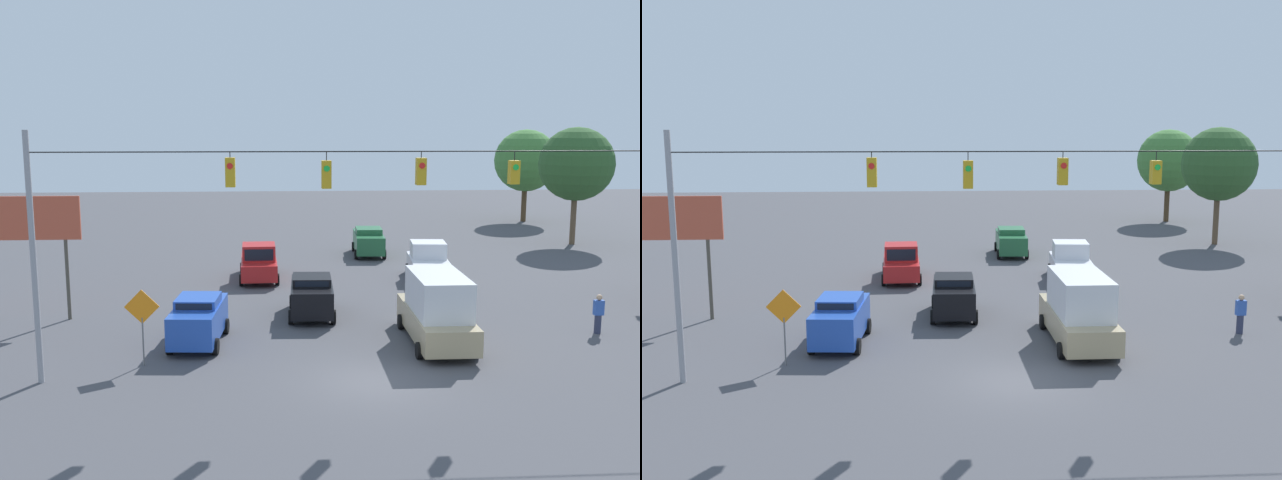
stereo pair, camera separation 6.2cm
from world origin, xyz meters
The scene contains 16 objects.
ground_plane centered at (0.00, 0.00, 0.00)m, with size 140.00×140.00×0.00m, color #47474C.
overhead_signal_span centered at (0.09, -0.69, 5.44)m, with size 22.95×0.38×8.55m.
pickup_truck_red_withflow_far centered at (4.29, -16.55, 0.98)m, with size 2.30×5.13×2.12m.
sedan_blue_parked_shoulder centered at (6.44, -4.77, 1.01)m, with size 2.23×4.39×1.94m.
pickup_truck_white_oncoming_far centered at (-5.28, -15.83, 0.98)m, with size 2.67×5.33×2.12m.
box_truck_tan_crossing_near centered at (-3.10, -4.18, 1.42)m, with size 2.36×6.09×2.87m.
sedan_green_oncoming_deep centered at (-2.90, -23.77, 0.97)m, with size 2.24×4.64×1.85m.
sedan_black_withflow_mid centered at (1.70, -8.64, 0.98)m, with size 2.22×4.23×1.88m.
traffic_cone_nearest centered at (7.01, -4.74, 0.36)m, with size 0.37×0.37×0.72m, color orange.
traffic_cone_second centered at (7.04, -7.28, 0.36)m, with size 0.37×0.37×0.72m, color orange.
traffic_cone_third centered at (6.93, -9.80, 0.36)m, with size 0.37×0.37×0.72m, color orange.
roadside_billboard centered at (14.30, -8.77, 4.22)m, with size 4.67×0.16×5.60m.
work_zone_sign centered at (8.18, -2.25, 1.99)m, with size 1.27×0.06×2.84m.
pedestrian centered at (-10.21, -5.15, 0.84)m, with size 0.40×0.28×1.68m.
tree_horizon_left centered at (-19.06, -39.51, 5.47)m, with size 5.53×5.53×8.25m.
tree_horizon_right centered at (-18.39, -27.19, 5.85)m, with size 5.32×5.32×8.53m.
Camera 1 is at (3.31, 23.12, 8.75)m, focal length 40.00 mm.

